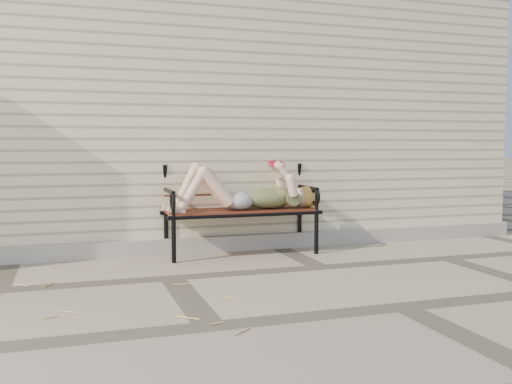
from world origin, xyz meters
name	(u,v)px	position (x,y,z in m)	size (l,w,h in m)	color
ground	(172,278)	(0.00, 0.00, 0.00)	(80.00, 80.00, 0.00)	gray
house_wall	(130,108)	(0.00, 3.00, 1.50)	(8.00, 4.00, 3.00)	beige
foundation_strip	(154,247)	(0.00, 0.97, 0.07)	(8.00, 0.10, 0.15)	#9B988C
garden_bench	(238,194)	(0.79, 0.87, 0.56)	(1.54, 0.61, 1.00)	black
reading_woman	(243,192)	(0.80, 0.75, 0.59)	(1.45, 0.33, 0.46)	#092B40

